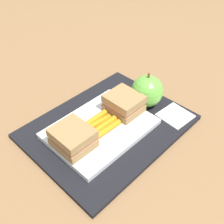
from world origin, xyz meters
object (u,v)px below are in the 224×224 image
apple (147,91)px  paper_napkin (175,116)px  carrot_sticks_bundle (100,124)px  sandwich_half_left (73,138)px  sandwich_half_right (124,103)px  food_tray (101,128)px

apple → paper_napkin: apple is taller
carrot_sticks_bundle → apple: bearing=-5.1°
sandwich_half_left → carrot_sticks_bundle: (0.08, -0.00, -0.01)m
sandwich_half_right → apple: (0.07, -0.01, 0.01)m
sandwich_half_right → paper_napkin: sandwich_half_right is taller
food_tray → sandwich_half_right: 0.08m
food_tray → apple: apple is taller
apple → paper_napkin: bearing=-81.4°
carrot_sticks_bundle → apple: 0.15m
paper_napkin → sandwich_half_right: bearing=130.8°
food_tray → carrot_sticks_bundle: (-0.00, -0.00, 0.01)m
food_tray → sandwich_half_right: (0.08, 0.00, 0.03)m
sandwich_half_left → paper_napkin: sandwich_half_left is taller
carrot_sticks_bundle → sandwich_half_right: bearing=0.3°
food_tray → sandwich_half_right: bearing=0.0°
sandwich_half_left → carrot_sticks_bundle: bearing=-0.3°
sandwich_half_left → paper_napkin: 0.26m
sandwich_half_right → carrot_sticks_bundle: 0.08m
sandwich_half_left → carrot_sticks_bundle: sandwich_half_left is taller
apple → paper_napkin: (0.01, -0.08, -0.04)m
food_tray → paper_napkin: size_ratio=3.29×
food_tray → carrot_sticks_bundle: 0.01m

